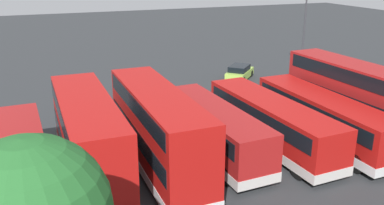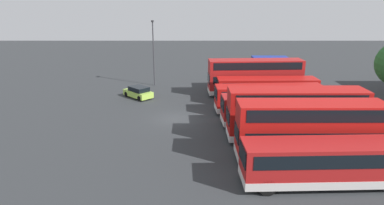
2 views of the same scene
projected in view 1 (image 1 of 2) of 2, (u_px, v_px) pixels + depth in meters
name	position (u px, v px, depth m)	size (l,w,h in m)	color
ground_plane	(185.00, 103.00, 34.68)	(140.00, 140.00, 0.00)	#2D3033
bus_double_decker_second	(357.00, 95.00, 28.49)	(3.22, 11.87, 4.55)	#A51919
bus_single_deck_third	(323.00, 117.00, 26.89)	(2.83, 11.65, 2.95)	#B71411
bus_single_deck_fourth	(271.00, 121.00, 26.12)	(3.21, 11.58, 2.95)	#B71411
bus_single_deck_fifth	(213.00, 129.00, 24.99)	(3.13, 10.39, 2.95)	#A51919
bus_double_decker_sixth	(158.00, 129.00, 22.80)	(2.67, 11.41, 4.55)	#B71411
bus_double_decker_seventh	(88.00, 138.00, 21.57)	(2.64, 10.74, 4.55)	#B71411
bus_single_deck_far_end	(20.00, 166.00, 20.35)	(2.98, 11.68, 2.95)	#A51919
car_hatchback_silver	(240.00, 72.00, 41.48)	(4.05, 4.06, 1.43)	#A5D14C
lamp_post_tall	(305.00, 25.00, 41.09)	(0.70, 0.30, 9.03)	#38383D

